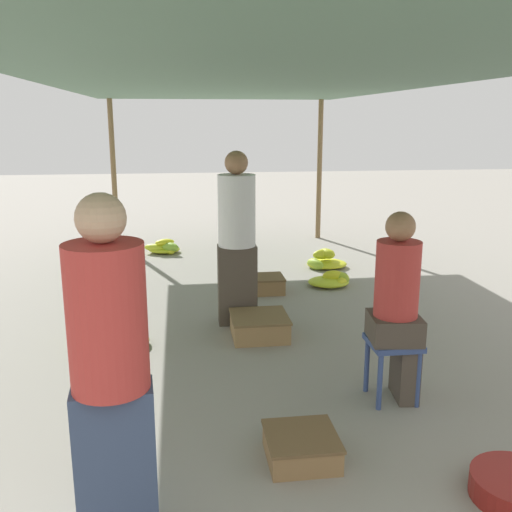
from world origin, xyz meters
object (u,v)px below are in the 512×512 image
(vendor_foreground, at_px, (110,369))
(crate_near, at_px, (259,326))
(banana_pile_left_0, at_px, (164,248))
(crate_far, at_px, (267,284))
(banana_pile_right_0, at_px, (332,280))
(shopper_walking_mid, at_px, (237,236))
(vendor_seated, at_px, (399,304))
(crate_mid, at_px, (301,447))
(banana_pile_right_1, at_px, (324,261))
(stool, at_px, (393,352))
(banana_pile_left_1, at_px, (112,339))

(vendor_foreground, distance_m, crate_near, 2.74)
(banana_pile_left_0, relative_size, crate_far, 1.44)
(banana_pile_right_0, bearing_deg, shopper_walking_mid, -138.45)
(vendor_seated, xyz_separation_m, crate_mid, (-0.81, -0.65, -0.62))
(banana_pile_right_1, bearing_deg, vendor_seated, -96.70)
(banana_pile_right_1, height_order, crate_far, banana_pile_right_1)
(vendor_foreground, height_order, crate_near, vendor_foreground)
(stool, height_order, shopper_walking_mid, shopper_walking_mid)
(vendor_foreground, xyz_separation_m, crate_mid, (0.99, 0.48, -0.77))
(crate_near, xyz_separation_m, crate_far, (0.28, 1.36, -0.01))
(stool, relative_size, banana_pile_right_0, 0.83)
(banana_pile_left_1, relative_size, crate_near, 1.31)
(banana_pile_right_1, bearing_deg, stool, -97.01)
(crate_mid, distance_m, shopper_walking_mid, 2.47)
(banana_pile_left_1, bearing_deg, crate_mid, -55.92)
(vendor_foreground, xyz_separation_m, shopper_walking_mid, (0.85, 2.83, 0.01))
(stool, height_order, crate_near, stool)
(stool, height_order, vendor_seated, vendor_seated)
(banana_pile_right_0, bearing_deg, vendor_seated, -96.35)
(stool, bearing_deg, shopper_walking_mid, 118.34)
(crate_near, bearing_deg, vendor_seated, -59.16)
(banana_pile_right_0, xyz_separation_m, crate_far, (-0.81, -0.14, 0.03))
(banana_pile_left_0, distance_m, banana_pile_right_0, 2.83)
(crate_far, bearing_deg, crate_mid, -95.25)
(banana_pile_right_1, relative_size, shopper_walking_mid, 0.35)
(banana_pile_right_0, bearing_deg, crate_near, -125.95)
(shopper_walking_mid, bearing_deg, crate_mid, -86.80)
(stool, relative_size, crate_far, 1.14)
(crate_near, height_order, shopper_walking_mid, shopper_walking_mid)
(vendor_seated, distance_m, banana_pile_right_1, 3.73)
(vendor_foreground, height_order, banana_pile_left_1, vendor_foreground)
(stool, distance_m, vendor_seated, 0.35)
(banana_pile_right_1, bearing_deg, crate_mid, -106.01)
(banana_pile_left_1, distance_m, crate_mid, 2.28)
(stool, distance_m, banana_pile_right_1, 3.69)
(stool, relative_size, banana_pile_left_0, 0.79)
(vendor_seated, height_order, banana_pile_left_1, vendor_seated)
(banana_pile_left_0, xyz_separation_m, crate_far, (1.20, -2.12, 0.01))
(stool, bearing_deg, vendor_seated, 6.18)
(banana_pile_right_0, relative_size, banana_pile_right_1, 0.93)
(banana_pile_left_0, height_order, shopper_walking_mid, shopper_walking_mid)
(vendor_seated, xyz_separation_m, banana_pile_right_0, (0.31, 2.80, -0.64))
(crate_near, bearing_deg, vendor_foreground, -112.63)
(banana_pile_right_0, bearing_deg, banana_pile_right_1, 82.16)
(stool, distance_m, banana_pile_left_1, 2.42)
(stool, relative_size, crate_near, 0.86)
(vendor_foreground, height_order, banana_pile_right_0, vendor_foreground)
(vendor_seated, bearing_deg, banana_pile_left_1, 149.23)
(crate_mid, bearing_deg, crate_near, 89.16)
(crate_far, bearing_deg, banana_pile_right_1, 46.80)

